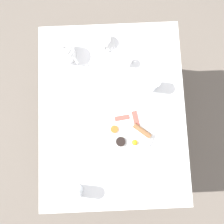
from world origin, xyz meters
TOP-DOWN VIEW (x-y plane):
  - ground_plane at (0.00, 0.00)m, footprint 8.00×8.00m
  - table at (0.00, 0.00)m, footprint 0.86×1.10m
  - breakfast_plate at (0.09, -0.11)m, footprint 0.30×0.30m
  - teapot_near at (-0.26, 0.36)m, footprint 0.16×0.16m
  - teacup_with_saucer_left at (-0.03, 0.43)m, footprint 0.14×0.14m
  - water_glass_tall at (0.24, 0.15)m, footprint 0.07×0.07m
  - water_glass_short at (-0.21, -0.43)m, footprint 0.07×0.07m
  - creamer_jug at (0.10, 0.30)m, footprint 0.08×0.06m
  - napkin_folded at (-0.03, 0.18)m, footprint 0.13×0.18m
  - fork_by_plate at (-0.23, -0.13)m, footprint 0.09×0.18m
  - knife_by_plate at (0.26, 0.40)m, footprint 0.15×0.18m

SIDE VIEW (x-z plane):
  - ground_plane at x=0.00m, z-range 0.00..0.00m
  - table at x=0.00m, z-range 0.29..1.02m
  - fork_by_plate at x=-0.23m, z-range 0.73..0.74m
  - knife_by_plate at x=0.26m, z-range 0.73..0.74m
  - napkin_folded at x=-0.03m, z-range 0.73..0.74m
  - breakfast_plate at x=0.09m, z-range 0.72..0.76m
  - teacup_with_saucer_left at x=-0.03m, z-range 0.73..0.79m
  - creamer_jug at x=0.10m, z-range 0.73..0.79m
  - teapot_near at x=-0.26m, z-range 0.72..0.85m
  - water_glass_tall at x=0.24m, z-range 0.73..0.86m
  - water_glass_short at x=-0.21m, z-range 0.73..0.87m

